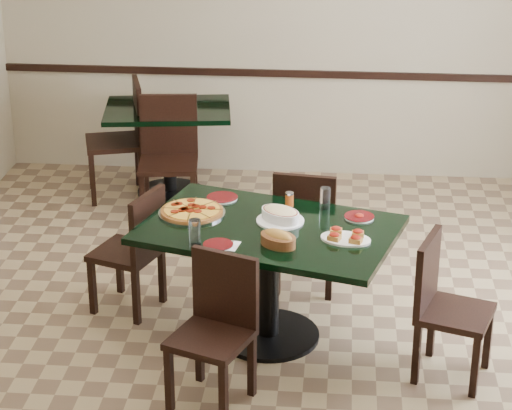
# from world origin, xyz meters

# --- Properties ---
(floor) EXTENTS (5.50, 5.50, 0.00)m
(floor) POSITION_xyz_m (0.00, 0.00, 0.00)
(floor) COLOR #8B7650
(floor) RESTS_ON ground
(room_shell) EXTENTS (5.50, 5.50, 5.50)m
(room_shell) POSITION_xyz_m (1.02, 1.73, 1.17)
(room_shell) COLOR white
(room_shell) RESTS_ON floor
(main_table) EXTENTS (1.68, 1.32, 0.75)m
(main_table) POSITION_xyz_m (0.04, -0.17, 0.57)
(main_table) COLOR black
(main_table) RESTS_ON floor
(back_table) EXTENTS (1.10, 0.87, 0.75)m
(back_table) POSITION_xyz_m (-0.97, 2.14, 0.52)
(back_table) COLOR black
(back_table) RESTS_ON floor
(chair_far) EXTENTS (0.46, 0.46, 0.88)m
(chair_far) POSITION_xyz_m (0.24, 0.48, 0.49)
(chair_far) COLOR black
(chair_far) RESTS_ON floor
(chair_near) EXTENTS (0.51, 0.51, 0.84)m
(chair_near) POSITION_xyz_m (-0.19, -0.83, 0.47)
(chair_near) COLOR black
(chair_near) RESTS_ON floor
(chair_right) EXTENTS (0.50, 0.50, 0.85)m
(chair_right) POSITION_xyz_m (1.05, -0.48, 0.47)
(chair_right) COLOR black
(chair_right) RESTS_ON floor
(chair_left) EXTENTS (0.50, 0.50, 0.83)m
(chair_left) POSITION_xyz_m (-0.84, 0.11, 0.46)
(chair_left) COLOR black
(chair_left) RESTS_ON floor
(back_chair_near) EXTENTS (0.50, 0.50, 0.96)m
(back_chair_near) POSITION_xyz_m (-0.89, 1.70, 0.54)
(back_chair_near) COLOR black
(back_chair_near) RESTS_ON floor
(back_chair_left) EXTENTS (0.56, 0.56, 0.97)m
(back_chair_left) POSITION_xyz_m (-1.33, 2.09, 0.55)
(back_chair_left) COLOR black
(back_chair_left) RESTS_ON floor
(pepperoni_pizza) EXTENTS (0.41, 0.41, 0.04)m
(pepperoni_pizza) POSITION_xyz_m (-0.45, -0.01, 0.77)
(pepperoni_pizza) COLOR #B5B5BC
(pepperoni_pizza) RESTS_ON main_table
(lasagna_casserole) EXTENTS (0.31, 0.29, 0.09)m
(lasagna_casserole) POSITION_xyz_m (0.10, -0.08, 0.80)
(lasagna_casserole) COLOR white
(lasagna_casserole) RESTS_ON main_table
(bread_basket) EXTENTS (0.28, 0.26, 0.10)m
(bread_basket) POSITION_xyz_m (0.11, -0.42, 0.79)
(bread_basket) COLOR brown
(bread_basket) RESTS_ON main_table
(bruschetta_platter) EXTENTS (0.34, 0.27, 0.05)m
(bruschetta_platter) POSITION_xyz_m (0.49, -0.32, 0.77)
(bruschetta_platter) COLOR white
(bruschetta_platter) RESTS_ON main_table
(side_plate_near) EXTENTS (0.17, 0.17, 0.02)m
(side_plate_near) POSITION_xyz_m (-0.23, -0.47, 0.76)
(side_plate_near) COLOR white
(side_plate_near) RESTS_ON main_table
(side_plate_far_r) EXTENTS (0.18, 0.18, 0.03)m
(side_plate_far_r) POSITION_xyz_m (0.57, 0.01, 0.76)
(side_plate_far_r) COLOR white
(side_plate_far_r) RESTS_ON main_table
(side_plate_far_l) EXTENTS (0.20, 0.20, 0.02)m
(side_plate_far_l) POSITION_xyz_m (-0.29, 0.24, 0.76)
(side_plate_far_l) COLOR white
(side_plate_far_l) RESTS_ON main_table
(napkin_setting) EXTENTS (0.16, 0.16, 0.01)m
(napkin_setting) POSITION_xyz_m (-0.18, -0.45, 0.75)
(napkin_setting) COLOR white
(napkin_setting) RESTS_ON main_table
(water_glass_a) EXTENTS (0.06, 0.06, 0.14)m
(water_glass_a) POSITION_xyz_m (0.36, 0.14, 0.82)
(water_glass_a) COLOR white
(water_glass_a) RESTS_ON main_table
(water_glass_b) EXTENTS (0.07, 0.07, 0.15)m
(water_glass_b) POSITION_xyz_m (-0.36, -0.44, 0.82)
(water_glass_b) COLOR white
(water_glass_b) RESTS_ON main_table
(pepper_shaker) EXTENTS (0.05, 0.05, 0.09)m
(pepper_shaker) POSITION_xyz_m (0.14, 0.16, 0.80)
(pepper_shaker) COLOR #AD4812
(pepper_shaker) RESTS_ON main_table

